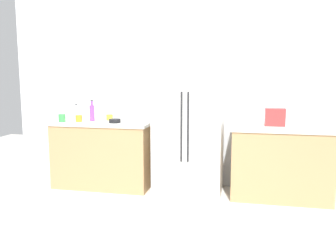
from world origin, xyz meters
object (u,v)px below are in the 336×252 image
cup_b (62,118)px  bowl_a (115,121)px  refrigerator (189,123)px  bottle_a (77,114)px  cup_c (110,117)px  toaster (275,117)px  bottle_b (92,112)px  cup_a (79,118)px

cup_b → bowl_a: 0.73m
refrigerator → bottle_a: (-1.63, 0.13, 0.07)m
refrigerator → cup_c: size_ratio=20.09×
refrigerator → cup_b: 1.72m
toaster → bowl_a: (-2.06, -0.15, -0.08)m
bottle_b → cup_a: (-0.14, -0.11, -0.07)m
cup_b → cup_c: bearing=30.7°
bowl_a → toaster: bearing=4.3°
toaster → cup_b: toaster is taller
toaster → bottle_a: bottle_a is taller
toaster → bowl_a: bearing=-175.7°
cup_a → refrigerator: bearing=1.7°
toaster → cup_c: bearing=177.5°
bottle_a → cup_a: size_ratio=2.52×
bottle_b → toaster: bearing=1.1°
bottle_a → cup_b: (-0.09, -0.25, -0.04)m
cup_a → cup_c: (0.34, 0.25, -0.01)m
toaster → bottle_a: bearing=179.7°
bowl_a → cup_a: bearing=-179.6°
toaster → bottle_b: size_ratio=0.83×
bottle_a → cup_a: (0.12, -0.17, -0.04)m
refrigerator → bowl_a: bearing=-177.6°
refrigerator → bottle_b: (-1.37, 0.07, 0.10)m
cup_b → cup_c: (0.55, 0.33, -0.01)m
bottle_a → bowl_a: 0.65m
refrigerator → bowl_a: refrigerator is taller
bottle_b → cup_c: (0.20, 0.14, -0.08)m
bottle_b → cup_b: (-0.35, -0.19, -0.06)m
bottle_a → cup_c: size_ratio=2.45×
bottle_b → cup_a: bottle_b is taller
cup_a → cup_b: (-0.21, -0.07, 0.01)m
toaster → bottle_b: (-2.42, -0.04, 0.01)m
bowl_a → cup_c: bearing=124.4°
bowl_a → bottle_b: bearing=163.6°
toaster → cup_c: toaster is taller
bottle_b → cup_c: size_ratio=3.15×
cup_b → bowl_a: (0.72, 0.08, -0.03)m
refrigerator → bottle_a: bearing=175.6°
refrigerator → cup_a: 1.51m
bowl_a → cup_b: bearing=-173.8°
bottle_a → cup_a: bottle_a is taller
bottle_a → cup_a: 0.21m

